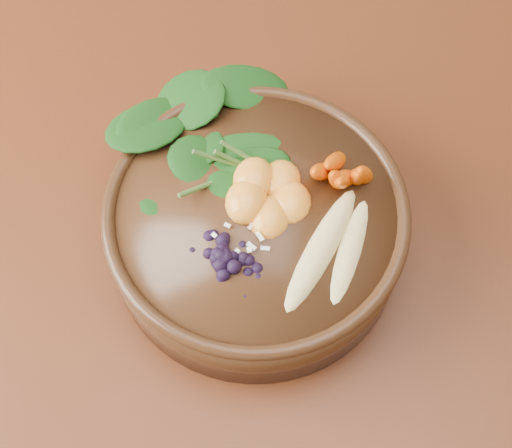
# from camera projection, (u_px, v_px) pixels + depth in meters

# --- Properties ---
(ground) EXTENTS (4.00, 4.00, 0.00)m
(ground) POSITION_uv_depth(u_px,v_px,m) (357.00, 412.00, 1.41)
(ground) COLOR #381E0F
(ground) RESTS_ON ground
(dining_table) EXTENTS (1.60, 0.90, 0.75)m
(dining_table) POSITION_uv_depth(u_px,v_px,m) (428.00, 280.00, 0.83)
(dining_table) COLOR #331C0C
(dining_table) RESTS_ON ground
(stoneware_bowl) EXTENTS (0.38, 0.38, 0.08)m
(stoneware_bowl) POSITION_uv_depth(u_px,v_px,m) (256.00, 229.00, 0.71)
(stoneware_bowl) COLOR #3E2311
(stoneware_bowl) RESTS_ON dining_table
(kale_heap) EXTENTS (0.24, 0.23, 0.04)m
(kale_heap) POSITION_uv_depth(u_px,v_px,m) (250.00, 130.00, 0.69)
(kale_heap) COLOR #12420F
(kale_heap) RESTS_ON stoneware_bowl
(carrot_cluster) EXTENTS (0.08, 0.08, 0.08)m
(carrot_cluster) POSITION_uv_depth(u_px,v_px,m) (350.00, 153.00, 0.65)
(carrot_cluster) COLOR #F15600
(carrot_cluster) RESTS_ON stoneware_bowl
(banana_halves) EXTENTS (0.09, 0.16, 0.03)m
(banana_halves) POSITION_uv_depth(u_px,v_px,m) (337.00, 243.00, 0.64)
(banana_halves) COLOR #E0CC84
(banana_halves) RESTS_ON stoneware_bowl
(mandarin_cluster) EXTENTS (0.11, 0.12, 0.03)m
(mandarin_cluster) POSITION_uv_depth(u_px,v_px,m) (268.00, 188.00, 0.67)
(mandarin_cluster) COLOR orange
(mandarin_cluster) RESTS_ON stoneware_bowl
(blueberry_pile) EXTENTS (0.16, 0.15, 0.04)m
(blueberry_pile) POSITION_uv_depth(u_px,v_px,m) (222.00, 250.00, 0.63)
(blueberry_pile) COLOR black
(blueberry_pile) RESTS_ON stoneware_bowl
(coconut_flakes) EXTENTS (0.11, 0.10, 0.01)m
(coconut_flakes) POSITION_uv_depth(u_px,v_px,m) (246.00, 224.00, 0.66)
(coconut_flakes) COLOR white
(coconut_flakes) RESTS_ON stoneware_bowl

